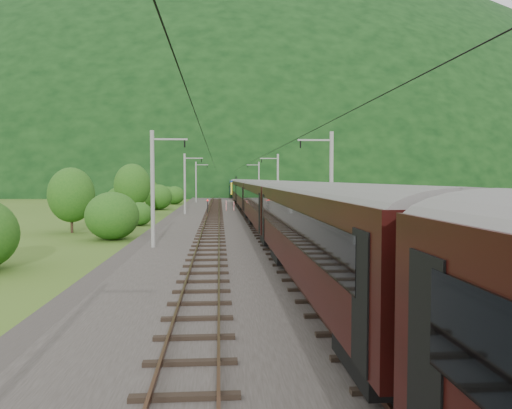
{
  "coord_description": "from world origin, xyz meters",
  "views": [
    {
      "loc": [
        -1.65,
        -34.51,
        5.03
      ],
      "look_at": [
        1.76,
        11.73,
        2.6
      ],
      "focal_mm": 35.0,
      "sensor_mm": 36.0,
      "label": 1
    }
  ],
  "objects": [
    {
      "name": "track_left",
      "position": [
        -2.4,
        10.0,
        0.37
      ],
      "size": [
        2.4,
        220.0,
        0.27
      ],
      "color": "#553124",
      "rests_on": "railbed"
    },
    {
      "name": "overhead_wires",
      "position": [
        0.0,
        10.0,
        7.1
      ],
      "size": [
        4.83,
        198.0,
        0.03
      ],
      "color": "black",
      "rests_on": "ground"
    },
    {
      "name": "track_right",
      "position": [
        2.4,
        10.0,
        0.37
      ],
      "size": [
        2.4,
        220.0,
        0.27
      ],
      "color": "#553124",
      "rests_on": "railbed"
    },
    {
      "name": "ground",
      "position": [
        0.0,
        0.0,
        0.0
      ],
      "size": [
        600.0,
        600.0,
        0.0
      ],
      "primitive_type": "plane",
      "color": "#32541A",
      "rests_on": "ground"
    },
    {
      "name": "mountain_ridge",
      "position": [
        -120.0,
        300.0,
        0.0
      ],
      "size": [
        336.0,
        280.0,
        132.0
      ],
      "primitive_type": "ellipsoid",
      "color": "black",
      "rests_on": "ground"
    },
    {
      "name": "railbed",
      "position": [
        0.0,
        10.0,
        0.15
      ],
      "size": [
        14.0,
        220.0,
        0.3
      ],
      "primitive_type": "cube",
      "color": "#38332D",
      "rests_on": "ground"
    },
    {
      "name": "catenary_right",
      "position": [
        6.12,
        32.0,
        4.5
      ],
      "size": [
        2.54,
        192.28,
        8.0
      ],
      "color": "gray",
      "rests_on": "railbed"
    },
    {
      "name": "hazard_post_far",
      "position": [
        0.5,
        38.93,
        0.98
      ],
      "size": [
        0.14,
        0.14,
        1.36
      ],
      "primitive_type": "cylinder",
      "color": "red",
      "rests_on": "railbed"
    },
    {
      "name": "hazard_post_near",
      "position": [
        -0.63,
        38.95,
        1.03
      ],
      "size": [
        0.16,
        0.16,
        1.47
      ],
      "primitive_type": "cylinder",
      "color": "red",
      "rests_on": "railbed"
    },
    {
      "name": "vegetation_left",
      "position": [
        -13.38,
        19.97,
        2.47
      ],
      "size": [
        13.0,
        141.66,
        7.04
      ],
      "color": "#205416",
      "rests_on": "ground"
    },
    {
      "name": "train",
      "position": [
        2.4,
        18.65,
        3.58
      ],
      "size": [
        3.03,
        144.36,
        5.28
      ],
      "color": "black",
      "rests_on": "ground"
    },
    {
      "name": "signal",
      "position": [
        -3.23,
        33.15,
        1.39
      ],
      "size": [
        0.21,
        0.21,
        1.86
      ],
      "color": "black",
      "rests_on": "railbed"
    },
    {
      "name": "catenary_left",
      "position": [
        -6.12,
        32.0,
        4.5
      ],
      "size": [
        2.54,
        192.28,
        8.0
      ],
      "color": "gray",
      "rests_on": "railbed"
    },
    {
      "name": "mountain_main",
      "position": [
        0.0,
        260.0,
        0.0
      ],
      "size": [
        504.0,
        360.0,
        244.0
      ],
      "primitive_type": "ellipsoid",
      "color": "black",
      "rests_on": "ground"
    },
    {
      "name": "vegetation_right",
      "position": [
        11.88,
        8.79,
        1.25
      ],
      "size": [
        6.04,
        101.57,
        2.8
      ],
      "color": "#205416",
      "rests_on": "ground"
    }
  ]
}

